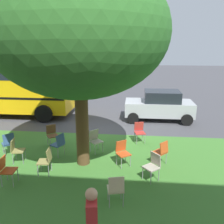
# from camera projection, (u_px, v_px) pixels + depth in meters

# --- Properties ---
(ground) EXTENTS (80.00, 80.00, 0.00)m
(ground) POSITION_uv_depth(u_px,v_px,m) (104.00, 133.00, 11.30)
(ground) COLOR #424247
(grass_verge) EXTENTS (48.00, 6.00, 0.01)m
(grass_verge) POSITION_uv_depth(u_px,v_px,m) (92.00, 165.00, 8.24)
(grass_verge) COLOR #3D752D
(grass_verge) RESTS_ON ground
(street_tree) EXTENTS (5.56, 5.56, 6.50)m
(street_tree) POSITION_uv_depth(u_px,v_px,m) (79.00, 32.00, 7.18)
(street_tree) COLOR brown
(street_tree) RESTS_ON ground
(chair_0) EXTENTS (0.57, 0.58, 0.88)m
(chair_0) POSITION_uv_depth(u_px,v_px,m) (122.00, 151.00, 8.14)
(chair_0) COLOR #C64C1E
(chair_0) RESTS_ON ground
(chair_1) EXTENTS (0.50, 0.49, 0.88)m
(chair_1) POSITION_uv_depth(u_px,v_px,m) (16.00, 149.00, 8.32)
(chair_1) COLOR olive
(chair_1) RESTS_ON ground
(chair_2) EXTENTS (0.59, 0.59, 0.88)m
(chair_2) POSITION_uv_depth(u_px,v_px,m) (153.00, 164.00, 7.23)
(chair_2) COLOR #ADA393
(chair_2) RESTS_ON ground
(chair_3) EXTENTS (0.45, 0.45, 0.88)m
(chair_3) POSITION_uv_depth(u_px,v_px,m) (6.00, 168.00, 7.01)
(chair_3) COLOR #C64C1E
(chair_3) RESTS_ON ground
(chair_4) EXTENTS (0.59, 0.59, 0.88)m
(chair_4) POSITION_uv_depth(u_px,v_px,m) (161.00, 151.00, 8.16)
(chair_4) COLOR #C64C1E
(chair_4) RESTS_ON ground
(chair_5) EXTENTS (0.59, 0.59, 0.88)m
(chair_5) POSITION_uv_depth(u_px,v_px,m) (95.00, 139.00, 9.18)
(chair_5) COLOR #ADA393
(chair_5) RESTS_ON ground
(chair_6) EXTENTS (0.59, 0.59, 0.88)m
(chair_6) POSITION_uv_depth(u_px,v_px,m) (8.00, 142.00, 8.90)
(chair_6) COLOR #335184
(chair_6) RESTS_ON ground
(chair_7) EXTENTS (0.56, 0.55, 0.88)m
(chair_7) POSITION_uv_depth(u_px,v_px,m) (59.00, 143.00, 8.82)
(chair_7) COLOR #335184
(chair_7) RESTS_ON ground
(chair_8) EXTENTS (0.47, 0.46, 0.88)m
(chair_8) POSITION_uv_depth(u_px,v_px,m) (46.00, 159.00, 7.55)
(chair_8) COLOR olive
(chair_8) RESTS_ON ground
(chair_9) EXTENTS (0.51, 0.52, 0.88)m
(chair_9) POSITION_uv_depth(u_px,v_px,m) (139.00, 131.00, 10.09)
(chair_9) COLOR #B7332D
(chair_9) RESTS_ON ground
(chair_10) EXTENTS (0.58, 0.59, 0.88)m
(chair_10) POSITION_uv_depth(u_px,v_px,m) (52.00, 133.00, 9.77)
(chair_10) COLOR brown
(chair_10) RESTS_ON ground
(chair_11) EXTENTS (0.50, 0.50, 0.88)m
(chair_11) POSITION_uv_depth(u_px,v_px,m) (116.00, 188.00, 6.05)
(chair_11) COLOR beige
(chair_11) RESTS_ON ground
(parked_car) EXTENTS (3.70, 1.92, 1.65)m
(parked_car) POSITION_uv_depth(u_px,v_px,m) (160.00, 105.00, 13.05)
(parked_car) COLOR #ADB2B7
(parked_car) RESTS_ON ground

